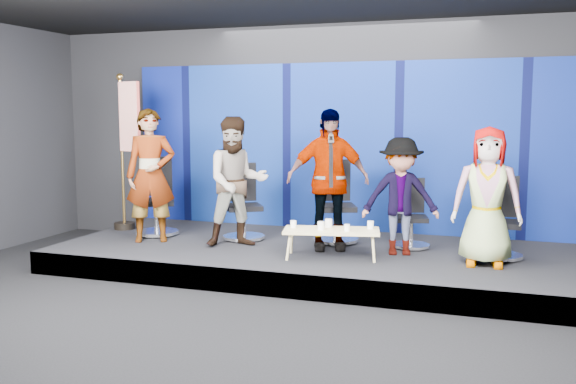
% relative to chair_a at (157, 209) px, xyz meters
% --- Properties ---
extents(ground, '(10.00, 10.00, 0.00)m').
position_rel_chair_a_xyz_m(ground, '(2.53, -2.62, -0.68)').
color(ground, black).
rests_on(ground, ground).
extents(room_walls, '(10.02, 8.02, 3.51)m').
position_rel_chair_a_xyz_m(room_walls, '(2.53, -2.62, 1.75)').
color(room_walls, black).
rests_on(room_walls, ground).
extents(riser, '(7.00, 3.00, 0.30)m').
position_rel_chair_a_xyz_m(riser, '(2.53, -0.12, -0.53)').
color(riser, black).
rests_on(riser, ground).
extents(backdrop, '(7.00, 0.08, 2.60)m').
position_rel_chair_a_xyz_m(backdrop, '(2.53, 1.33, 0.92)').
color(backdrop, '#070E56').
rests_on(backdrop, riser).
extents(chair_a, '(0.89, 0.89, 1.17)m').
position_rel_chair_a_xyz_m(chair_a, '(0.00, 0.00, 0.00)').
color(chair_a, silver).
rests_on(chair_a, riser).
extents(panelist_a, '(0.82, 0.72, 1.89)m').
position_rel_chair_a_xyz_m(panelist_a, '(0.20, -0.47, 0.56)').
color(panelist_a, black).
rests_on(panelist_a, riser).
extents(chair_b, '(0.85, 0.85, 1.10)m').
position_rel_chair_a_xyz_m(chair_b, '(1.37, 0.10, -0.02)').
color(chair_b, silver).
rests_on(chair_b, riser).
extents(panelist_b, '(1.09, 1.03, 1.78)m').
position_rel_chair_a_xyz_m(panelist_b, '(1.49, -0.39, 0.51)').
color(panelist_b, black).
rests_on(panelist_b, riser).
extents(chair_c, '(0.86, 0.86, 1.16)m').
position_rel_chair_a_xyz_m(chair_c, '(2.70, 0.32, -0.00)').
color(chair_c, silver).
rests_on(chair_c, riser).
extents(panelist_c, '(1.20, 0.85, 1.88)m').
position_rel_chair_a_xyz_m(panelist_c, '(2.72, -0.18, 0.56)').
color(panelist_c, black).
rests_on(panelist_c, riser).
extents(chair_d, '(0.64, 0.64, 0.94)m').
position_rel_chair_a_xyz_m(chair_d, '(3.77, 0.30, -0.08)').
color(chair_d, silver).
rests_on(chair_d, riser).
extents(panelist_d, '(1.09, 0.78, 1.52)m').
position_rel_chair_a_xyz_m(panelist_d, '(3.70, -0.19, 0.38)').
color(panelist_d, black).
rests_on(panelist_d, riser).
extents(chair_e, '(0.60, 0.60, 1.03)m').
position_rel_chair_a_xyz_m(chair_e, '(4.93, 0.02, -0.04)').
color(chair_e, silver).
rests_on(chair_e, riser).
extents(panelist_e, '(0.84, 0.56, 1.67)m').
position_rel_chair_a_xyz_m(panelist_e, '(4.77, -0.46, 0.45)').
color(panelist_e, black).
rests_on(panelist_e, riser).
extents(coffee_table, '(1.28, 0.75, 0.37)m').
position_rel_chair_a_xyz_m(coffee_table, '(2.91, -0.69, -0.04)').
color(coffee_table, tan).
rests_on(coffee_table, riser).
extents(mug_a, '(0.08, 0.08, 0.09)m').
position_rel_chair_a_xyz_m(mug_a, '(2.42, -0.73, 0.03)').
color(mug_a, white).
rests_on(mug_a, coffee_table).
extents(mug_b, '(0.09, 0.09, 0.11)m').
position_rel_chair_a_xyz_m(mug_b, '(2.80, -0.77, 0.04)').
color(mug_b, white).
rests_on(mug_b, coffee_table).
extents(mug_c, '(0.09, 0.09, 0.11)m').
position_rel_chair_a_xyz_m(mug_c, '(2.84, -0.57, 0.04)').
color(mug_c, white).
rests_on(mug_c, coffee_table).
extents(mug_d, '(0.07, 0.07, 0.08)m').
position_rel_chair_a_xyz_m(mug_d, '(3.12, -0.74, 0.03)').
color(mug_d, white).
rests_on(mug_d, coffee_table).
extents(mug_e, '(0.08, 0.08, 0.10)m').
position_rel_chair_a_xyz_m(mug_e, '(3.37, -0.49, 0.03)').
color(mug_e, white).
rests_on(mug_e, coffee_table).
extents(flag_stand, '(0.55, 0.32, 2.43)m').
position_rel_chair_a_xyz_m(flag_stand, '(-0.60, 0.19, 0.90)').
color(flag_stand, black).
rests_on(flag_stand, riser).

